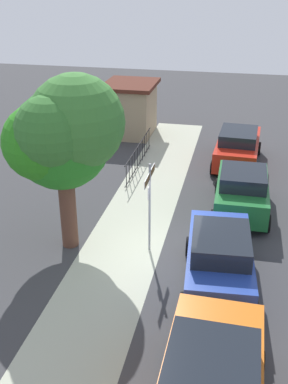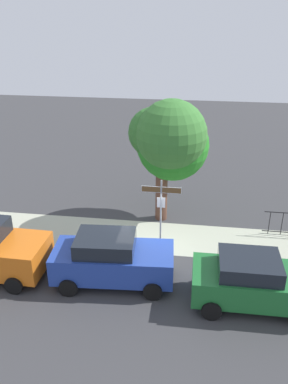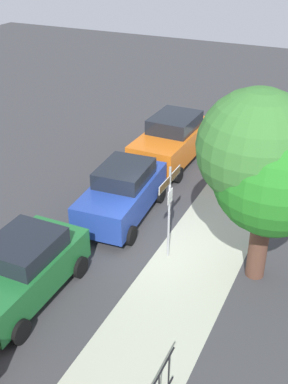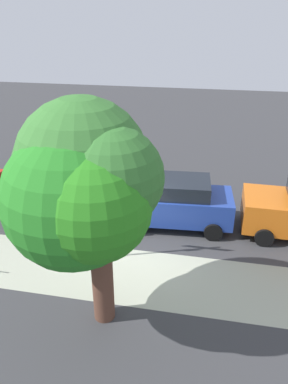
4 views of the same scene
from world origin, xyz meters
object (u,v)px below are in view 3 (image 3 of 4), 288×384
at_px(street_sign, 170,196).
at_px(car_green, 22,269).
at_px(car_orange, 172,140).
at_px(car_blue, 122,192).
at_px(shade_tree, 273,161).

height_order(street_sign, car_green, street_sign).
distance_m(street_sign, car_green, 4.55).
bearing_deg(car_orange, street_sign, 22.42).
distance_m(street_sign, car_blue, 2.99).
distance_m(car_blue, car_green, 4.83).
relative_size(street_sign, shade_tree, 0.54).
bearing_deg(street_sign, car_blue, -122.38).
bearing_deg(car_orange, car_green, -1.30).
bearing_deg(car_green, car_blue, 173.33).
bearing_deg(car_blue, street_sign, 53.50).
bearing_deg(shade_tree, car_orange, -140.28).
xyz_separation_m(car_blue, car_green, (4.80, -0.53, -0.04)).
height_order(street_sign, car_blue, street_sign).
height_order(car_orange, car_green, car_orange).
bearing_deg(shade_tree, car_blue, -105.99).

